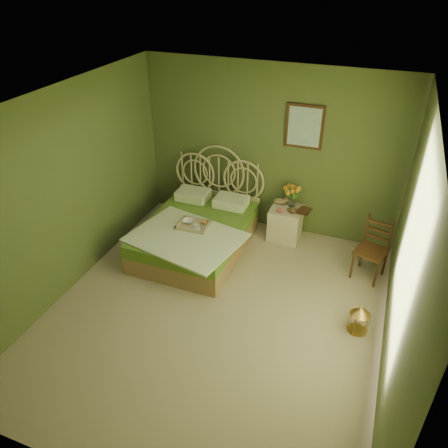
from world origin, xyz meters
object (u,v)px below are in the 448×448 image
at_px(nightstand, 286,218).
at_px(chair, 373,244).
at_px(birdcage, 359,320).
at_px(bed, 197,231).

xyz_separation_m(nightstand, chair, (1.31, -0.49, 0.14)).
height_order(nightstand, birdcage, nightstand).
bearing_deg(nightstand, bed, -147.25).
distance_m(nightstand, birdcage, 2.13).
bearing_deg(birdcage, chair, 90.00).
height_order(bed, chair, bed).
height_order(bed, nightstand, bed).
relative_size(bed, chair, 2.39).
bearing_deg(chair, nightstand, 175.25).
xyz_separation_m(bed, nightstand, (1.18, 0.76, 0.06)).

